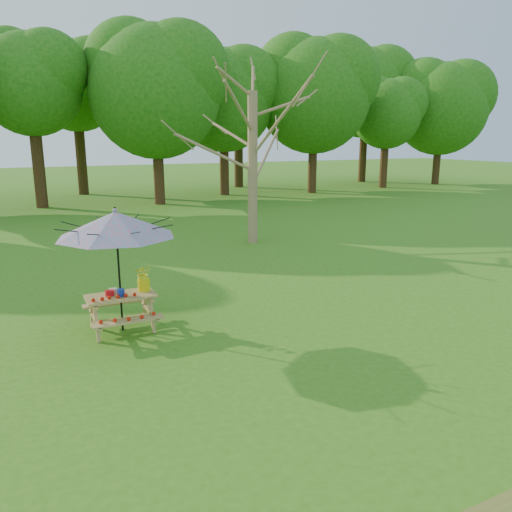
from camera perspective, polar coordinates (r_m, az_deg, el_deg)
name	(u,v)px	position (r m, az deg, el deg)	size (l,w,h in m)	color
ground	(367,392)	(7.28, 12.63, -14.90)	(120.00, 120.00, 0.00)	#377115
treeline	(87,40)	(27.61, -18.79, 22.30)	(60.00, 12.00, 16.00)	#145B0F
bare_tree	(252,22)	(16.68, -0.42, 25.14)	(7.68, 7.68, 11.21)	#906C4F
picnic_table	(122,313)	(9.36, -15.09, -6.32)	(1.20, 1.32, 0.67)	#A5874A
patio_umbrella	(116,224)	(8.96, -15.72, 3.50)	(2.39, 2.39, 2.25)	black
produce_bins	(115,292)	(9.26, -15.79, -4.01)	(0.31, 0.42, 0.13)	red
tomatoes_row	(114,297)	(9.05, -15.94, -4.53)	(0.77, 0.13, 0.07)	red
flower_bucket	(143,277)	(9.35, -12.74, -2.33)	(0.35, 0.33, 0.49)	yellow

